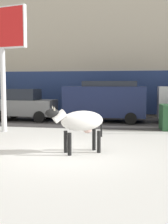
{
  "coord_description": "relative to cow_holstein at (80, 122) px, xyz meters",
  "views": [
    {
      "loc": [
        2.41,
        -8.61,
        2.2
      ],
      "look_at": [
        0.32,
        2.34,
        1.1
      ],
      "focal_mm": 46.84,
      "sensor_mm": 36.0,
      "label": 1
    }
  ],
  "objects": [
    {
      "name": "ground_plane",
      "position": [
        -0.59,
        -0.32,
        -1.0
      ],
      "size": [
        120.0,
        120.0,
        0.0
      ],
      "primitive_type": "plane",
      "color": "white"
    },
    {
      "name": "road_strip",
      "position": [
        -0.59,
        7.57,
        -1.0
      ],
      "size": [
        60.0,
        5.6,
        0.01
      ],
      "primitive_type": "cube",
      "color": "#423F3F",
      "rests_on": "ground"
    },
    {
      "name": "building_facade",
      "position": [
        -0.59,
        13.36,
        5.48
      ],
      "size": [
        44.0,
        6.1,
        13.0
      ],
      "color": "#BCB29E",
      "rests_on": "ground"
    },
    {
      "name": "cow_holstein",
      "position": [
        0.0,
        0.0,
        0.0
      ],
      "size": [
        1.82,
        1.36,
        1.54
      ],
      "color": "silver",
      "rests_on": "ground"
    },
    {
      "name": "billboard",
      "position": [
        -4.28,
        3.43,
        3.31
      ],
      "size": [
        2.51,
        0.72,
        5.56
      ],
      "color": "silver",
      "rests_on": "ground"
    },
    {
      "name": "car_grey_hatchback",
      "position": [
        -4.86,
        7.4,
        -0.07
      ],
      "size": [
        3.5,
        1.93,
        1.86
      ],
      "color": "slate",
      "rests_on": "ground"
    },
    {
      "name": "car_navy_van",
      "position": [
        -0.09,
        7.67,
        0.24
      ],
      "size": [
        4.6,
        2.13,
        2.32
      ],
      "color": "#19234C",
      "rests_on": "ground"
    },
    {
      "name": "pedestrian_by_cars",
      "position": [
        -0.36,
        10.53,
        -0.12
      ],
      "size": [
        0.36,
        0.24,
        1.73
      ],
      "color": "#282833",
      "rests_on": "ground"
    },
    {
      "name": "pedestrian_far_left",
      "position": [
        3.13,
        10.53,
        -0.12
      ],
      "size": [
        0.36,
        0.24,
        1.73
      ],
      "color": "#282833",
      "rests_on": "ground"
    }
  ]
}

